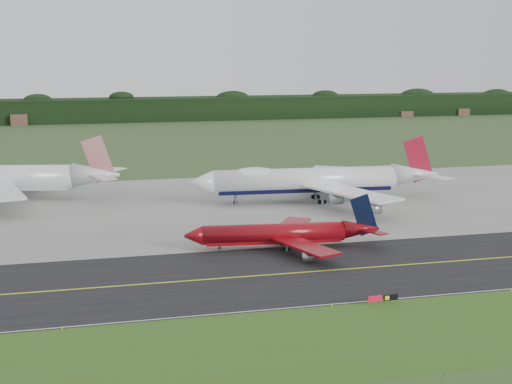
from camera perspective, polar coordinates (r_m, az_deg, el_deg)
name	(u,v)px	position (r m, az deg, el deg)	size (l,w,h in m)	color
ground	(271,267)	(120.32, 1.20, -6.04)	(600.00, 600.00, 0.00)	#324D24
grass_verge	(345,350)	(88.99, 7.10, -12.43)	(400.00, 30.00, 0.01)	#395D1B
taxiway	(277,274)	(116.64, 1.71, -6.60)	(400.00, 32.00, 0.02)	black
apron	(216,205)	(168.58, -3.22, -1.08)	(400.00, 78.00, 0.01)	gray
taxiway_centreline	(277,274)	(116.63, 1.71, -6.59)	(400.00, 0.40, 0.00)	yellow
taxiway_edge_line	(306,306)	(102.56, 4.02, -9.12)	(400.00, 0.25, 0.00)	silver
horizon_treeline	(140,111)	(387.24, -9.25, 6.45)	(700.00, 25.00, 12.00)	black
jet_ba_747	(314,180)	(172.42, 4.64, 0.96)	(62.00, 51.27, 15.58)	white
jet_red_737	(284,234)	(131.32, 2.29, -3.35)	(36.51, 29.61, 9.85)	maroon
taxiway_sign	(383,298)	(104.03, 10.12, -8.36)	(4.57, 0.33, 1.52)	slate
edge_marker_left	(62,329)	(97.31, -15.26, -10.49)	(0.16, 0.16, 0.50)	yellow
edge_marker_center	(332,305)	(102.68, 6.10, -9.00)	(0.16, 0.16, 0.50)	yellow
edge_marker_right	(511,290)	(115.12, 19.76, -7.38)	(0.16, 0.16, 0.50)	yellow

